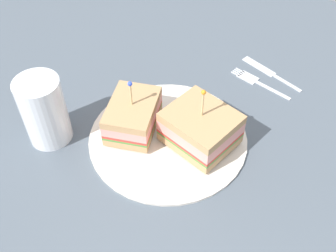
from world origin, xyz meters
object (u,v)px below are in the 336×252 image
drink_glass (45,114)px  knife (268,71)px  plate (168,137)px  sandwich_half_back (201,128)px  sandwich_half_front (133,115)px  fork (254,80)px

drink_glass → knife: size_ratio=0.89×
plate → sandwich_half_back: sandwich_half_back is taller
sandwich_half_front → sandwich_half_back: 10.70cm
fork → knife: 3.88cm
sandwich_half_back → fork: 18.77cm
plate → sandwich_half_back: 5.94cm
sandwich_half_back → knife: (-4.66, -21.74, -3.52)cm
plate → fork: bearing=-112.5°
knife → drink_glass: bearing=49.1°
sandwich_half_front → fork: sandwich_half_front is taller
drink_glass → knife: (-26.37, -30.44, -4.68)cm
plate → sandwich_half_front: (5.67, 0.81, 2.95)cm
sandwich_half_back → drink_glass: bearing=21.8°
fork → drink_glass: bearing=47.2°
plate → sandwich_half_front: 6.44cm
knife → plate: bearing=67.4°
plate → sandwich_half_front: sandwich_half_front is taller
plate → drink_glass: bearing=24.1°
drink_glass → fork: (-24.86, -26.87, -4.68)cm
sandwich_half_front → fork: bearing=-124.2°
sandwich_half_back → drink_glass: (21.71, 8.70, 1.16)cm
fork → knife: same height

